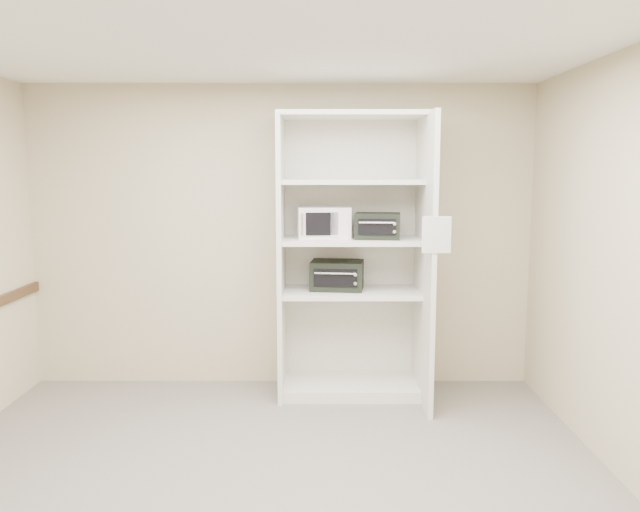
{
  "coord_description": "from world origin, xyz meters",
  "views": [
    {
      "loc": [
        0.35,
        -3.59,
        1.94
      ],
      "look_at": [
        0.35,
        1.38,
        1.26
      ],
      "focal_mm": 35.0,
      "sensor_mm": 36.0,
      "label": 1
    }
  ],
  "objects_px": {
    "shelving_unit": "(357,266)",
    "toaster_oven_lower": "(337,275)",
    "microwave": "(323,222)",
    "toaster_oven_upper": "(378,226)"
  },
  "relations": [
    {
      "from": "shelving_unit",
      "to": "toaster_oven_lower",
      "type": "xyz_separation_m",
      "value": [
        -0.17,
        0.04,
        -0.09
      ]
    },
    {
      "from": "shelving_unit",
      "to": "microwave",
      "type": "relative_size",
      "value": 5.48
    },
    {
      "from": "toaster_oven_upper",
      "to": "toaster_oven_lower",
      "type": "height_order",
      "value": "toaster_oven_upper"
    },
    {
      "from": "microwave",
      "to": "toaster_oven_upper",
      "type": "bearing_deg",
      "value": -15.77
    },
    {
      "from": "microwave",
      "to": "toaster_oven_lower",
      "type": "xyz_separation_m",
      "value": [
        0.12,
        -0.02,
        -0.46
      ]
    },
    {
      "from": "toaster_oven_upper",
      "to": "toaster_oven_lower",
      "type": "relative_size",
      "value": 0.85
    },
    {
      "from": "shelving_unit",
      "to": "toaster_oven_upper",
      "type": "relative_size",
      "value": 6.42
    },
    {
      "from": "shelving_unit",
      "to": "microwave",
      "type": "xyz_separation_m",
      "value": [
        -0.29,
        0.05,
        0.37
      ]
    },
    {
      "from": "toaster_oven_lower",
      "to": "shelving_unit",
      "type": "bearing_deg",
      "value": -6.19
    },
    {
      "from": "shelving_unit",
      "to": "toaster_oven_lower",
      "type": "height_order",
      "value": "shelving_unit"
    }
  ]
}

